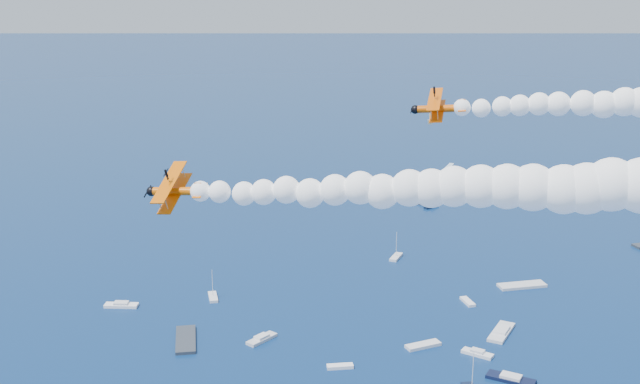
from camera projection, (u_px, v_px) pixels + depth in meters
The scene contains 5 objects.
biplane_lead at pixel (439, 109), 111.29m from camera, with size 7.56×8.48×5.11m, color #DF5404, non-canonical shape.
biplane_trail at pixel (176, 191), 92.48m from camera, with size 7.09×7.96×4.79m, color #E45E04, non-canonical shape.
smoke_trail_trail at pixel (407, 189), 85.84m from camera, with size 48.19×24.99×9.56m, color white, non-canonical shape.
spectator_boats at pixel (567, 307), 195.10m from camera, with size 215.13×154.37×0.70m.
boat_wakes at pixel (605, 229), 253.73m from camera, with size 126.69×106.83×0.04m.
Camera 1 is at (60.06, -61.76, 79.55)m, focal length 45.47 mm.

